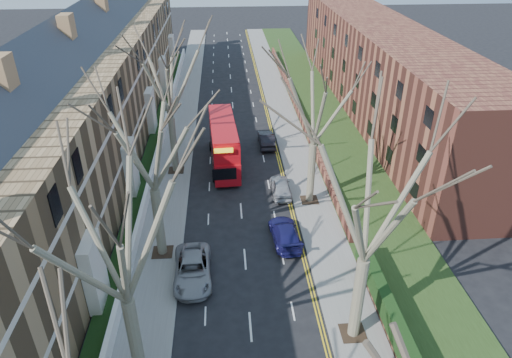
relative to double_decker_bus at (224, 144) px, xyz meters
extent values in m
cube|color=slate|center=(-4.76, 9.82, -1.99)|extent=(3.00, 102.00, 0.12)
cube|color=slate|center=(7.24, 9.82, -1.99)|extent=(3.00, 102.00, 0.12)
cube|color=brown|center=(-12.56, 1.82, 2.95)|extent=(9.00, 78.00, 10.00)
cube|color=#33363E|center=(-12.56, 1.82, 8.95)|extent=(4.67, 78.00, 4.67)
cube|color=silver|center=(-8.11, 1.82, 1.45)|extent=(0.12, 78.00, 0.35)
cube|color=silver|center=(-8.11, 1.82, 4.95)|extent=(0.12, 78.00, 0.35)
cube|color=brown|center=(18.74, 13.82, 2.95)|extent=(8.00, 54.00, 10.00)
cube|color=brown|center=(8.94, 13.82, -1.48)|extent=(0.35, 54.00, 0.90)
cube|color=white|center=(-6.41, 1.82, -1.43)|extent=(0.30, 78.00, 1.00)
cube|color=#223814|center=(11.74, 9.82, -1.90)|extent=(6.00, 102.00, 0.06)
cylinder|color=brown|center=(-4.46, -23.18, 0.70)|extent=(0.64, 0.64, 5.25)
cylinder|color=brown|center=(-4.46, -13.18, 0.61)|extent=(0.64, 0.64, 5.07)
cube|color=#2D2116|center=(-4.46, -13.18, -1.91)|extent=(1.40, 1.40, 0.05)
cylinder|color=brown|center=(-4.46, -1.18, 0.70)|extent=(0.60, 0.60, 5.25)
cube|color=#2D2116|center=(-4.46, -1.18, -1.91)|extent=(1.40, 1.40, 0.05)
cylinder|color=brown|center=(6.94, -21.18, 0.70)|extent=(0.64, 0.64, 5.25)
cube|color=#2D2116|center=(6.94, -21.18, -1.91)|extent=(1.40, 1.40, 0.05)
cylinder|color=brown|center=(6.94, -7.18, 0.61)|extent=(0.60, 0.60, 5.07)
cube|color=#2D2116|center=(6.94, -7.18, -1.91)|extent=(1.40, 1.40, 0.05)
cube|color=#AC0C13|center=(0.00, 0.00, -0.71)|extent=(2.85, 10.04, 1.98)
cube|color=#AC0C13|center=(0.00, 0.00, 1.19)|extent=(2.82, 9.54, 1.80)
cube|color=black|center=(0.00, 0.00, -0.30)|extent=(2.82, 9.25, 0.81)
cube|color=black|center=(0.00, 0.00, 1.28)|extent=(2.81, 9.05, 0.81)
imported|color=gray|center=(-2.21, -15.84, -1.34)|extent=(2.56, 5.22, 1.43)
imported|color=navy|center=(4.25, -12.31, -1.38)|extent=(2.22, 4.74, 1.34)
imported|color=#999BA1|center=(4.71, -5.80, -1.37)|extent=(1.61, 4.00, 1.36)
imported|color=black|center=(4.38, 3.74, -1.35)|extent=(1.53, 4.26, 1.40)
camera|label=1|loc=(0.21, -38.66, 18.23)|focal=32.00mm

